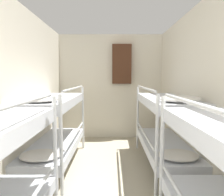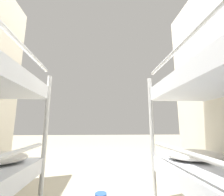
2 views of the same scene
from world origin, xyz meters
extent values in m
cube|color=beige|center=(1.24, 2.54, 1.23)|extent=(0.06, 5.20, 2.46)
cube|color=beige|center=(0.00, 5.11, 1.23)|extent=(2.54, 0.06, 2.46)
cylinder|color=silver|center=(-0.56, 2.33, 0.63)|extent=(0.04, 0.04, 1.26)
cylinder|color=silver|center=(-0.56, 1.45, 1.28)|extent=(0.03, 1.53, 0.03)
cylinder|color=silver|center=(0.56, 2.33, 0.63)|extent=(0.04, 0.04, 1.26)
cylinder|color=silver|center=(0.56, 1.45, 1.28)|extent=(0.03, 1.53, 0.03)
cylinder|color=silver|center=(-0.56, 2.56, 0.63)|extent=(0.04, 0.04, 1.26)
cylinder|color=silver|center=(-0.56, 4.32, 0.63)|extent=(0.04, 0.04, 1.26)
cube|color=silver|center=(-0.88, 3.44, 0.35)|extent=(0.65, 1.80, 0.14)
ellipsoid|color=silver|center=(-0.88, 2.78, 0.46)|extent=(0.52, 0.40, 0.09)
cylinder|color=silver|center=(-0.56, 3.44, 0.56)|extent=(0.03, 1.53, 0.03)
cube|color=silver|center=(-0.88, 3.44, 1.07)|extent=(0.65, 1.80, 0.14)
ellipsoid|color=silver|center=(-0.88, 2.78, 1.19)|extent=(0.52, 0.40, 0.09)
cylinder|color=silver|center=(-0.56, 3.44, 1.28)|extent=(0.03, 1.53, 0.03)
cylinder|color=silver|center=(0.56, 2.56, 0.63)|extent=(0.04, 0.04, 1.26)
cylinder|color=silver|center=(0.56, 4.32, 0.63)|extent=(0.04, 0.04, 1.26)
cube|color=silver|center=(0.88, 3.44, 0.35)|extent=(0.65, 1.80, 0.14)
ellipsoid|color=silver|center=(0.88, 2.78, 0.46)|extent=(0.52, 0.40, 0.09)
cylinder|color=silver|center=(0.56, 3.44, 0.56)|extent=(0.03, 1.53, 0.03)
cube|color=silver|center=(0.88, 3.44, 1.07)|extent=(0.65, 1.80, 0.14)
ellipsoid|color=silver|center=(0.88, 2.78, 1.19)|extent=(0.52, 0.40, 0.09)
cylinder|color=silver|center=(0.56, 3.44, 1.28)|extent=(0.03, 1.53, 0.03)
cube|color=#472819|center=(0.26, 4.96, 1.76)|extent=(0.44, 0.12, 0.90)
camera|label=1|loc=(0.03, 0.31, 1.45)|focal=32.00mm
camera|label=2|loc=(0.00, 2.19, 0.73)|focal=24.00mm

